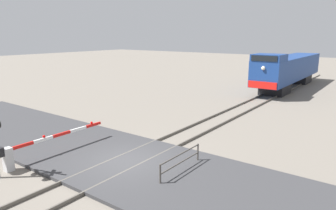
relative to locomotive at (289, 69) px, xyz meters
name	(u,v)px	position (x,y,z in m)	size (l,w,h in m)	color
ground_plane	(127,164)	(0.00, -25.91, -2.11)	(160.00, 160.00, 0.00)	slate
rail_track_left	(116,159)	(-0.72, -25.91, -2.04)	(0.08, 80.00, 0.15)	#59544C
rail_track_right	(138,166)	(0.72, -25.91, -2.04)	(0.08, 80.00, 0.15)	#59544C
road_surface	(127,162)	(0.00, -25.91, -2.04)	(36.00, 6.14, 0.15)	#38383A
locomotive	(289,69)	(0.00, 0.00, 0.00)	(2.77, 17.10, 4.11)	black
crossing_gate	(25,150)	(-3.63, -28.77, -1.37)	(0.36, 5.84, 1.18)	silver
guard_railing	(181,160)	(2.63, -25.31, -1.49)	(0.08, 2.95, 0.95)	#4C4742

